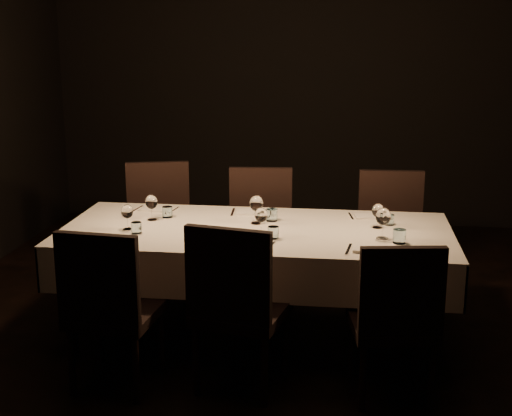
# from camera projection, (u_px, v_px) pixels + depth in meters

# --- Properties ---
(room) EXTENTS (5.01, 6.01, 3.01)m
(room) POSITION_uv_depth(u_px,v_px,m) (256.00, 115.00, 4.44)
(room) COLOR black
(room) RESTS_ON ground
(dining_table) EXTENTS (2.52, 1.12, 0.76)m
(dining_table) POSITION_uv_depth(u_px,v_px,m) (256.00, 240.00, 4.64)
(dining_table) COLOR black
(dining_table) RESTS_ON ground
(chair_near_left) EXTENTS (0.51, 0.51, 0.97)m
(chair_near_left) POSITION_uv_depth(u_px,v_px,m) (108.00, 303.00, 3.98)
(chair_near_left) COLOR black
(chair_near_left) RESTS_ON ground
(place_setting_near_left) EXTENTS (0.30, 0.39, 0.17)m
(place_setting_near_left) POSITION_uv_depth(u_px,v_px,m) (124.00, 224.00, 4.50)
(place_setting_near_left) COLOR beige
(place_setting_near_left) RESTS_ON dining_table
(chair_near_center) EXTENTS (0.57, 0.57, 1.01)m
(chair_near_center) POSITION_uv_depth(u_px,v_px,m) (236.00, 301.00, 3.97)
(chair_near_center) COLOR black
(chair_near_center) RESTS_ON ground
(place_setting_near_center) EXTENTS (0.33, 0.40, 0.17)m
(place_setting_near_center) POSITION_uv_depth(u_px,v_px,m) (260.00, 228.00, 4.39)
(place_setting_near_center) COLOR beige
(place_setting_near_center) RESTS_ON dining_table
(chair_near_right) EXTENTS (0.51, 0.51, 0.94)m
(chair_near_right) POSITION_uv_depth(u_px,v_px,m) (396.00, 315.00, 3.86)
(chair_near_right) COLOR black
(chair_near_right) RESTS_ON ground
(place_setting_near_right) EXTENTS (0.36, 0.42, 0.20)m
(place_setting_near_right) POSITION_uv_depth(u_px,v_px,m) (384.00, 231.00, 4.29)
(place_setting_near_right) COLOR beige
(place_setting_near_right) RESTS_ON dining_table
(chair_far_left) EXTENTS (0.59, 0.59, 1.01)m
(chair_far_left) POSITION_uv_depth(u_px,v_px,m) (159.00, 224.00, 5.51)
(chair_far_left) COLOR black
(chair_far_left) RESTS_ON ground
(place_setting_far_left) EXTENTS (0.33, 0.40, 0.17)m
(place_setting_far_left) POSITION_uv_depth(u_px,v_px,m) (156.00, 207.00, 4.90)
(place_setting_far_left) COLOR beige
(place_setting_far_left) RESTS_ON dining_table
(chair_far_center) EXTENTS (0.52, 0.52, 1.00)m
(chair_far_center) POSITION_uv_depth(u_px,v_px,m) (260.00, 229.00, 5.39)
(chair_far_center) COLOR black
(chair_far_center) RESTS_ON ground
(place_setting_far_center) EXTENTS (0.35, 0.41, 0.19)m
(place_setting_far_center) POSITION_uv_depth(u_px,v_px,m) (259.00, 209.00, 4.81)
(place_setting_far_center) COLOR beige
(place_setting_far_center) RESTS_ON dining_table
(chair_far_right) EXTENTS (0.50, 0.50, 1.00)m
(chair_far_right) POSITION_uv_depth(u_px,v_px,m) (391.00, 233.00, 5.28)
(chair_far_right) COLOR black
(chair_far_right) RESTS_ON ground
(place_setting_far_right) EXTENTS (0.30, 0.39, 0.16)m
(place_setting_far_right) POSITION_uv_depth(u_px,v_px,m) (378.00, 215.00, 4.72)
(place_setting_far_right) COLOR beige
(place_setting_far_right) RESTS_ON dining_table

